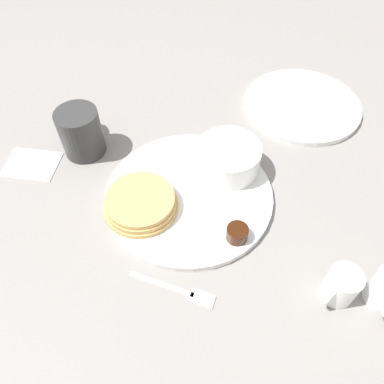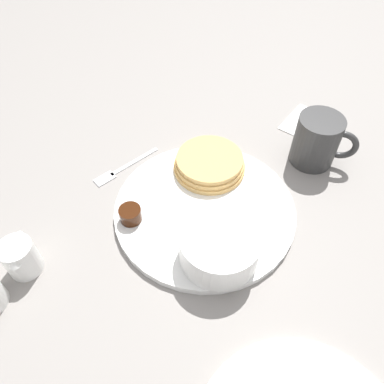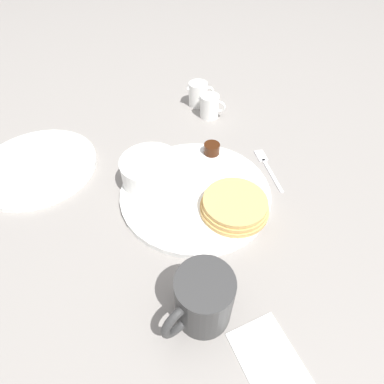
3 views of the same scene
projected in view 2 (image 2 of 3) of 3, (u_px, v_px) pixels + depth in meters
name	position (u px, v px, depth m)	size (l,w,h in m)	color
ground_plane	(204.00, 212.00, 0.61)	(4.00, 4.00, 0.00)	gray
plate	(205.00, 209.00, 0.60)	(0.29, 0.29, 0.01)	white
pancake_stack	(209.00, 163.00, 0.64)	(0.12, 0.12, 0.03)	tan
bowl	(219.00, 245.00, 0.52)	(0.11, 0.11, 0.05)	white
syrup_cup	(130.00, 214.00, 0.57)	(0.03, 0.03, 0.02)	#38190A
butter_ramekin	(210.00, 263.00, 0.52)	(0.05, 0.05, 0.04)	white
coffee_mug	(318.00, 141.00, 0.65)	(0.08, 0.11, 0.09)	#333333
creamer_pitcher_near	(21.00, 257.00, 0.52)	(0.06, 0.05, 0.06)	white
fork	(120.00, 170.00, 0.67)	(0.13, 0.06, 0.00)	silver
napkin	(306.00, 122.00, 0.75)	(0.11, 0.09, 0.00)	white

